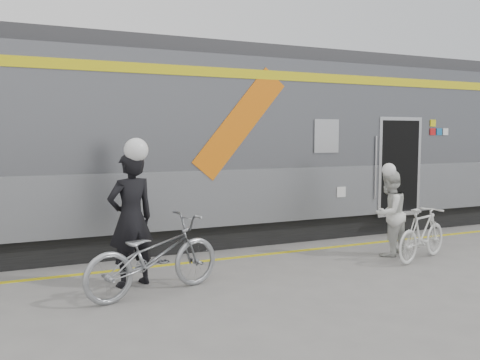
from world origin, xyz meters
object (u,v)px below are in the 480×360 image
man (131,219)px  woman (389,213)px  bicycle_left (154,256)px  bicycle_right (422,234)px

man → woman: 4.85m
bicycle_left → man: bearing=4.3°
bicycle_left → woman: bearing=-99.6°
bicycle_left → woman: size_ratio=1.33×
bicycle_left → bicycle_right: bearing=-106.3°
man → bicycle_left: size_ratio=0.95×
bicycle_left → woman: 4.68m
man → bicycle_right: man is taller
bicycle_left → woman: (4.65, 0.49, 0.24)m
man → woman: man is taller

